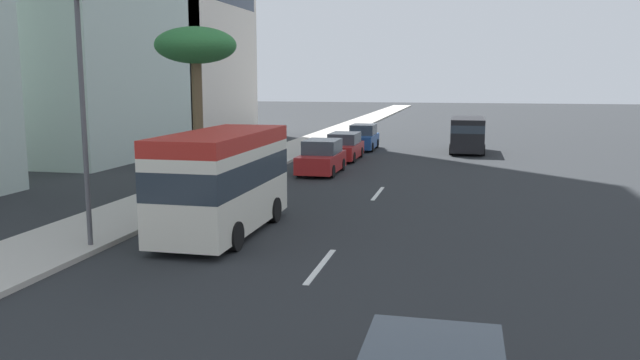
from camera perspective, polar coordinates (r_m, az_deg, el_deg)
The scene contains 12 objects.
ground_plane at distance 35.86m, azimuth 7.14°, elevation 1.26°, with size 198.00×198.00×0.00m, color #26282B.
sidewalk_right at distance 37.47m, azimuth -4.98°, elevation 1.75°, with size 162.00×3.21×0.15m, color #B2ADA3.
lane_stripe_mid at distance 16.63m, azimuth 0.05°, elevation -7.68°, with size 3.20×0.16×0.01m, color silver.
lane_stripe_far at distance 27.07m, azimuth 5.19°, elevation -1.20°, with size 3.20×0.16×0.01m, color silver.
van_lead at distance 43.04m, azimuth 13.05°, elevation 4.14°, with size 5.13×2.22×2.28m.
minibus_second at distance 19.97m, azimuth -8.69°, elevation 0.14°, with size 6.52×2.42×3.19m.
car_third at distance 38.27m, azimuth 2.16°, elevation 2.96°, with size 4.46×1.84×1.61m.
car_fifth at distance 32.61m, azimuth 0.14°, elevation 2.00°, with size 4.22×1.88×1.72m.
car_sixth at distance 43.83m, azimuth 3.86°, elevation 3.77°, with size 4.07×1.80×1.72m.
pedestrian_mid_block at distance 30.40m, azimuth -9.64°, elevation 1.89°, with size 0.38×0.38×1.70m.
palm_tree at distance 27.48m, azimuth -11.03°, elevation 11.35°, with size 3.38×3.38×6.78m.
street_lamp at distance 18.64m, azimuth -20.22°, elevation 7.41°, with size 0.24×0.97×6.98m.
Camera 1 is at (-3.87, -3.55, 4.78)m, focal length 35.82 mm.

